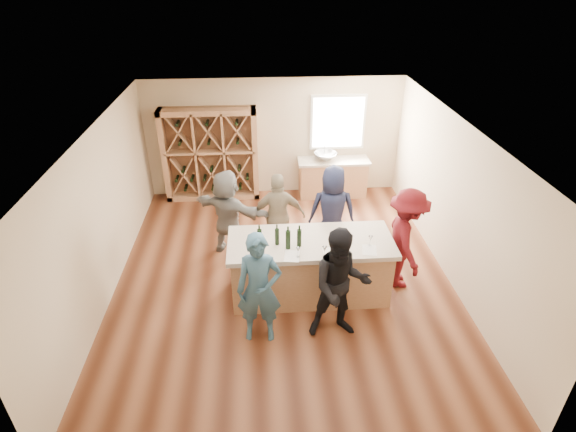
{
  "coord_description": "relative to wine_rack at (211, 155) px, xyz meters",
  "views": [
    {
      "loc": [
        -0.38,
        -6.62,
        5.09
      ],
      "look_at": [
        0.1,
        0.2,
        1.15
      ],
      "focal_mm": 28.0,
      "sensor_mm": 36.0,
      "label": 1
    }
  ],
  "objects": [
    {
      "name": "tasting_menu_c",
      "position": [
        2.82,
        -4.12,
        -0.02
      ],
      "size": [
        0.28,
        0.34,
        0.0
      ],
      "primitive_type": "cube",
      "rotation": [
        0.0,
        0.0,
        -0.18
      ],
      "color": "white",
      "rests_on": "tasting_counter_top"
    },
    {
      "name": "wine_glass_e",
      "position": [
        2.85,
        -3.99,
        0.07
      ],
      "size": [
        0.08,
        0.08,
        0.18
      ],
      "primitive_type": "cone",
      "rotation": [
        0.0,
        0.0,
        0.18
      ],
      "color": "white",
      "rests_on": "tasting_counter_top"
    },
    {
      "name": "person_server",
      "position": [
        3.58,
        -3.61,
        -0.17
      ],
      "size": [
        0.58,
        1.21,
        1.85
      ],
      "primitive_type": "imported",
      "rotation": [
        0.0,
        0.0,
        1.55
      ],
      "color": "#590F14",
      "rests_on": "floor"
    },
    {
      "name": "wine_glass_d",
      "position": [
        2.35,
        -3.9,
        0.08
      ],
      "size": [
        0.08,
        0.08,
        0.19
      ],
      "primitive_type": "cone",
      "rotation": [
        0.0,
        0.0,
        -0.05
      ],
      "color": "white",
      "rests_on": "tasting_counter_top"
    },
    {
      "name": "faucet",
      "position": [
        2.7,
        0.11,
        -0.03
      ],
      "size": [
        0.02,
        0.02,
        0.3
      ],
      "primitive_type": "cylinder",
      "color": "silver",
      "rests_on": "back_counter_top"
    },
    {
      "name": "window_pane",
      "position": [
        3.0,
        0.17,
        0.65
      ],
      "size": [
        1.18,
        0.01,
        1.18
      ],
      "primitive_type": "cube",
      "color": "white",
      "rests_on": "wall_back"
    },
    {
      "name": "wall_back",
      "position": [
        1.5,
        0.28,
        0.3
      ],
      "size": [
        6.0,
        0.1,
        2.8
      ],
      "primitive_type": "cube",
      "color": "beige",
      "rests_on": "ground"
    },
    {
      "name": "wine_bottle_c",
      "position": [
        1.37,
        -3.85,
        0.12
      ],
      "size": [
        0.08,
        0.08,
        0.28
      ],
      "primitive_type": "cylinder",
      "rotation": [
        0.0,
        0.0,
        0.16
      ],
      "color": "black",
      "rests_on": "tasting_counter_top"
    },
    {
      "name": "person_far_left",
      "position": [
        0.49,
        -2.39,
        -0.23
      ],
      "size": [
        1.69,
        1.31,
        1.74
      ],
      "primitive_type": "imported",
      "rotation": [
        0.0,
        0.0,
        2.62
      ],
      "color": "slate",
      "rests_on": "floor"
    },
    {
      "name": "ceiling",
      "position": [
        1.5,
        -3.27,
        1.75
      ],
      "size": [
        6.0,
        7.0,
        0.1
      ],
      "primitive_type": "cube",
      "color": "white",
      "rests_on": "ground"
    },
    {
      "name": "wall_front",
      "position": [
        1.5,
        -6.82,
        0.3
      ],
      "size": [
        6.0,
        0.1,
        2.8
      ],
      "primitive_type": "cube",
      "color": "beige",
      "rests_on": "ground"
    },
    {
      "name": "person_far_right",
      "position": [
        2.48,
        -2.54,
        -0.19
      ],
      "size": [
        0.93,
        0.64,
        1.82
      ],
      "primitive_type": "imported",
      "rotation": [
        0.0,
        0.0,
        3.08
      ],
      "color": "#191E38",
      "rests_on": "floor"
    },
    {
      "name": "tasting_menu_a",
      "position": [
        1.58,
        -4.2,
        -0.02
      ],
      "size": [
        0.27,
        0.35,
        0.0
      ],
      "primitive_type": "cube",
      "rotation": [
        0.0,
        0.0,
        -0.13
      ],
      "color": "white",
      "rests_on": "tasting_counter_top"
    },
    {
      "name": "person_near_left",
      "position": [
        1.06,
        -4.76,
        -0.19
      ],
      "size": [
        0.69,
        0.52,
        1.82
      ],
      "primitive_type": "imported",
      "rotation": [
        0.0,
        0.0,
        -0.06
      ],
      "color": "#335972",
      "rests_on": "floor"
    },
    {
      "name": "wine_glass_b",
      "position": [
        2.08,
        -4.25,
        0.08
      ],
      "size": [
        0.1,
        0.1,
        0.2
      ],
      "primitive_type": "cone",
      "rotation": [
        0.0,
        0.0,
        -0.36
      ],
      "color": "white",
      "rests_on": "tasting_counter_top"
    },
    {
      "name": "wine_glass_a",
      "position": [
        1.67,
        -4.23,
        0.06
      ],
      "size": [
        0.06,
        0.06,
        0.17
      ],
      "primitive_type": "cone",
      "rotation": [
        0.0,
        0.0,
        0.0
      ],
      "color": "white",
      "rests_on": "tasting_counter_top"
    },
    {
      "name": "wine_bottle_e",
      "position": [
        1.72,
        -3.92,
        0.13
      ],
      "size": [
        0.09,
        0.09,
        0.3
      ],
      "primitive_type": "cylinder",
      "rotation": [
        0.0,
        0.0,
        0.21
      ],
      "color": "black",
      "rests_on": "tasting_counter_top"
    },
    {
      "name": "wall_right",
      "position": [
        4.55,
        -3.27,
        0.3
      ],
      "size": [
        0.1,
        7.0,
        2.8
      ],
      "primitive_type": "cube",
      "color": "beige",
      "rests_on": "ground"
    },
    {
      "name": "wine_bottle_a",
      "position": [
        1.09,
        -3.88,
        0.13
      ],
      "size": [
        0.08,
        0.08,
        0.31
      ],
      "primitive_type": "cylinder",
      "rotation": [
        0.0,
        0.0,
        0.07
      ],
      "color": "black",
      "rests_on": "tasting_counter_top"
    },
    {
      "name": "tasting_menu_b",
      "position": [
        2.19,
        -4.15,
        -0.02
      ],
      "size": [
        0.24,
        0.32,
        0.0
      ],
      "primitive_type": "cube",
      "rotation": [
        0.0,
        0.0,
        -0.04
      ],
      "color": "white",
      "rests_on": "tasting_counter_top"
    },
    {
      "name": "sink",
      "position": [
        2.7,
        -0.07,
        -0.09
      ],
      "size": [
        0.54,
        0.54,
        0.19
      ],
      "primitive_type": "imported",
      "color": "silver",
      "rests_on": "back_counter_top"
    },
    {
      "name": "floor",
      "position": [
        1.5,
        -3.27,
        -1.15
      ],
      "size": [
        6.0,
        7.0,
        0.1
      ],
      "primitive_type": "cube",
      "color": "brown",
      "rests_on": "ground"
    },
    {
      "name": "tasting_counter_base",
      "position": [
        1.92,
        -3.78,
        -0.6
      ],
      "size": [
        2.6,
        1.0,
        1.0
      ],
      "primitive_type": "cube",
      "color": "#AC7A52",
      "rests_on": "floor"
    },
    {
      "name": "wine_rack",
      "position": [
        0.0,
        0.0,
        0.0
      ],
      "size": [
        2.2,
        0.45,
        2.2
      ],
      "primitive_type": "cube",
      "color": "#AC7A52",
      "rests_on": "floor"
    },
    {
      "name": "person_near_right",
      "position": [
        2.26,
        -4.77,
        -0.17
      ],
      "size": [
        0.9,
        0.5,
        1.85
      ],
      "primitive_type": "imported",
      "rotation": [
        0.0,
        0.0,
        0.01
      ],
      "color": "black",
      "rests_on": "floor"
    },
    {
      "name": "back_counter_base",
      "position": [
        2.9,
        -0.07,
        -0.67
      ],
      "size": [
        1.6,
        0.58,
        0.86
      ],
      "primitive_type": "cube",
      "color": "#AC7A52",
      "rests_on": "floor"
    },
    {
      "name": "back_counter_top",
      "position": [
        2.9,
        -0.07,
        -0.21
      ],
      "size": [
        1.7,
        0.62,
        0.06
      ],
      "primitive_type": "cube",
      "color": "#C2B19F",
      "rests_on": "back_counter_base"
    },
    {
      "name": "wall_left",
      "position": [
        -1.55,
        -3.27,
        0.3
      ],
      "size": [
        0.1,
        7.0,
        2.8
      ],
      "primitive_type": "cube",
      "color": "beige",
      "rests_on": "ground"
    },
    {
      "name": "tasting_counter_top",
      "position": [
        1.92,
        -3.78,
        -0.06
      ],
      "size": [
        2.72,
        1.12,
        0.08
      ],
      "primitive_type": "cube",
      "color": "#C2B19F",
      "rests_on": "tasting_counter_base"
    },
    {
      "name": "person_far_mid",
      "position": [
        1.46,
        -2.55,
        -0.24
      ],
      "size": [
        1.01,
        0.53,
        1.72
      ],
      "primitive_type": "imported",
      "rotation": [
        0.0,
        0.0,
        3.13
      ],
      "color": "gray",
      "rests_on": "floor"
    },
    {
      "name": "wine_bottle_d",
      "position": [
        1.54,
        -3.97,
        0.14
      ],
      "size": [
        0.09,
        0.09,
        0.32
      ],
      "primitive_type": "cylinder",
      "rotation": [
        0.0,
        0.0,
        -0.17
      ],
      "color": "black",
      "rests_on": "tasting_counter_top"
    },
    {
      "name": "window_frame",
      "position": [
        3.0,
        0.2,
        0.65
      ],
      "size": [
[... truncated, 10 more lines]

